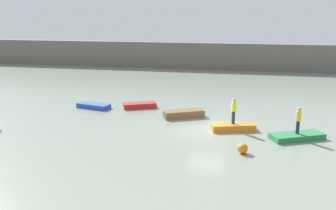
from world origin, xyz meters
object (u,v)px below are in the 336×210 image
(rowboat_blue, at_px, (94,106))
(person_hiviz_shirt, at_px, (234,109))
(person_yellow_shirt, at_px, (298,119))
(rowboat_brown, at_px, (184,114))
(rowboat_green, at_px, (297,136))
(rowboat_red, at_px, (140,105))
(rowboat_orange, at_px, (233,127))
(mooring_buoy, at_px, (243,148))

(rowboat_blue, height_order, person_hiviz_shirt, person_hiviz_shirt)
(rowboat_blue, xyz_separation_m, person_yellow_shirt, (15.69, -4.78, 1.13))
(rowboat_brown, relative_size, person_hiviz_shirt, 1.72)
(rowboat_blue, height_order, rowboat_green, rowboat_blue)
(rowboat_red, bearing_deg, rowboat_blue, 168.31)
(person_yellow_shirt, bearing_deg, rowboat_red, 154.69)
(rowboat_brown, distance_m, person_hiviz_shirt, 4.68)
(rowboat_blue, distance_m, rowboat_orange, 12.23)
(person_yellow_shirt, bearing_deg, rowboat_orange, 165.75)
(rowboat_brown, distance_m, rowboat_green, 8.59)
(person_yellow_shirt, bearing_deg, person_hiviz_shirt, 165.75)
(rowboat_red, bearing_deg, person_yellow_shirt, -50.10)
(rowboat_blue, height_order, rowboat_red, rowboat_red)
(rowboat_red, height_order, person_hiviz_shirt, person_hiviz_shirt)
(rowboat_green, height_order, person_yellow_shirt, person_yellow_shirt)
(person_yellow_shirt, bearing_deg, rowboat_green, -90.00)
(rowboat_orange, bearing_deg, rowboat_green, -31.59)
(rowboat_red, distance_m, person_hiviz_shirt, 9.24)
(rowboat_brown, relative_size, rowboat_green, 0.90)
(person_hiviz_shirt, xyz_separation_m, mooring_buoy, (0.70, -4.25, -1.15))
(rowboat_green, xyz_separation_m, mooring_buoy, (-3.35, -3.22, 0.12))
(rowboat_green, bearing_deg, person_hiviz_shirt, 139.49)
(rowboat_blue, distance_m, rowboat_red, 3.84)
(person_hiviz_shirt, height_order, mooring_buoy, person_hiviz_shirt)
(rowboat_brown, distance_m, mooring_buoy, 8.09)
(rowboat_orange, relative_size, rowboat_green, 0.86)
(rowboat_blue, relative_size, rowboat_orange, 0.95)
(rowboat_blue, xyz_separation_m, rowboat_orange, (11.64, -3.75, 0.03))
(rowboat_green, relative_size, mooring_buoy, 5.73)
(rowboat_brown, relative_size, rowboat_orange, 1.04)
(rowboat_brown, bearing_deg, rowboat_blue, 144.39)
(rowboat_orange, xyz_separation_m, rowboat_green, (4.05, -1.03, -0.04))
(rowboat_green, distance_m, mooring_buoy, 4.65)
(rowboat_blue, relative_size, rowboat_red, 1.04)
(rowboat_red, height_order, rowboat_green, rowboat_red)
(rowboat_orange, bearing_deg, rowboat_red, 132.32)
(mooring_buoy, bearing_deg, rowboat_blue, 147.04)
(rowboat_red, bearing_deg, mooring_buoy, -70.68)
(rowboat_blue, bearing_deg, rowboat_brown, 4.55)
(rowboat_brown, xyz_separation_m, rowboat_green, (7.85, -3.50, -0.09))
(rowboat_orange, height_order, person_hiviz_shirt, person_hiviz_shirt)
(person_hiviz_shirt, relative_size, mooring_buoy, 2.99)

